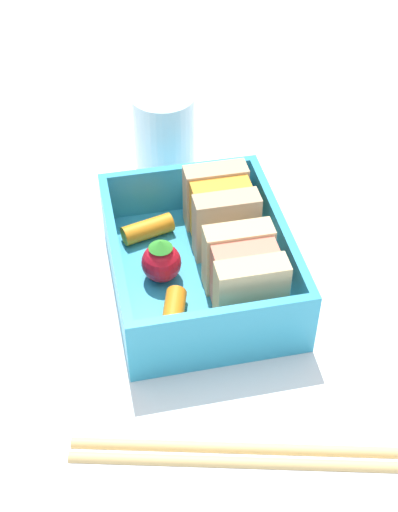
{
  "coord_description": "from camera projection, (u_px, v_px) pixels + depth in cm",
  "views": [
    {
      "loc": [
        35.27,
        -7.38,
        36.36
      ],
      "look_at": [
        0.0,
        0.0,
        2.7
      ],
      "focal_mm": 50.0,
      "sensor_mm": 36.0,
      "label": 1
    }
  ],
  "objects": [
    {
      "name": "strawberry_far_left",
      "position": [
        161.0,
        261.0,
        0.49
      ],
      "size": [
        2.77,
        2.77,
        3.37
      ],
      "color": "red",
      "rests_on": "bento_tray"
    },
    {
      "name": "chopstick_pair",
      "position": [
        234.0,
        452.0,
        0.41
      ],
      "size": [
        6.13,
        18.83,
        0.7
      ],
      "color": "#D7B471",
      "rests_on": "ground_plane"
    },
    {
      "name": "drinking_glass",
      "position": [
        161.0,
        135.0,
        0.59
      ],
      "size": [
        5.07,
        5.07,
        7.16
      ],
      "primitive_type": "cylinder",
      "color": "silver",
      "rests_on": "ground_plane"
    },
    {
      "name": "bento_tray",
      "position": [
        199.0,
        278.0,
        0.51
      ],
      "size": [
        15.38,
        12.04,
        1.2
      ],
      "primitive_type": "cube",
      "color": "#2E99C3",
      "rests_on": "ground_plane"
    },
    {
      "name": "sandwich_center_left",
      "position": [
        244.0,
        275.0,
        0.47
      ],
      "size": [
        5.2,
        4.61,
        4.97
      ],
      "color": "#DAB984",
      "rests_on": "bento_tray"
    },
    {
      "name": "carrot_stick_far_left",
      "position": [
        148.0,
        229.0,
        0.53
      ],
      "size": [
        2.37,
        4.05,
        1.43
      ],
      "primitive_type": "cylinder",
      "rotation": [
        1.57,
        0.0,
        3.4
      ],
      "color": "orange",
      "rests_on": "bento_tray"
    },
    {
      "name": "sandwich_left",
      "position": [
        221.0,
        210.0,
        0.51
      ],
      "size": [
        5.2,
        4.61,
        4.97
      ],
      "color": "tan",
      "rests_on": "bento_tray"
    },
    {
      "name": "bento_rim",
      "position": [
        199.0,
        251.0,
        0.49
      ],
      "size": [
        15.38,
        12.04,
        3.86
      ],
      "color": "#2E99C3",
      "rests_on": "bento_tray"
    },
    {
      "name": "carrot_stick_left",
      "position": [
        173.0,
        319.0,
        0.46
      ],
      "size": [
        5.07,
        2.74,
        1.4
      ],
      "primitive_type": "cylinder",
      "rotation": [
        1.57,
        0.0,
        4.42
      ],
      "color": "orange",
      "rests_on": "bento_tray"
    },
    {
      "name": "ground_plane",
      "position": [
        199.0,
        293.0,
        0.52
      ],
      "size": [
        120.0,
        120.0,
        2.0
      ],
      "primitive_type": "cube",
      "color": "silver"
    }
  ]
}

